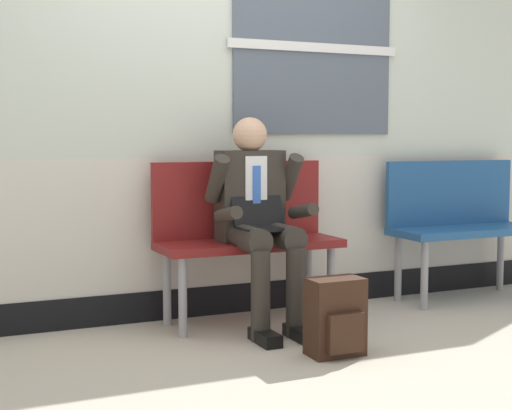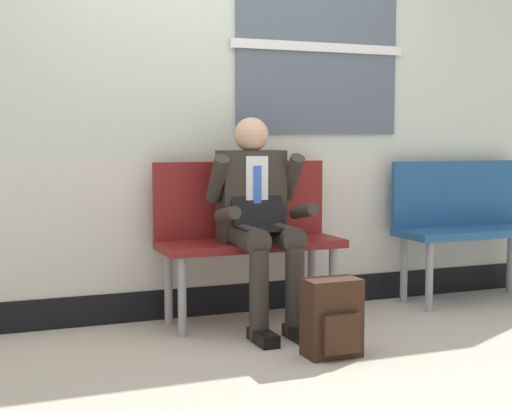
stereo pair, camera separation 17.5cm
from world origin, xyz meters
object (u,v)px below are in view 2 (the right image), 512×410
at_px(bench_with_person, 247,228).
at_px(bench_empty, 466,219).
at_px(person_seated, 259,215).
at_px(backpack, 332,319).

bearing_deg(bench_with_person, bench_empty, -0.06).
height_order(person_seated, backpack, person_seated).
height_order(bench_with_person, backpack, bench_with_person).
distance_m(bench_with_person, backpack, 0.98).
bearing_deg(backpack, bench_empty, 30.32).
distance_m(bench_with_person, person_seated, 0.23).
relative_size(bench_with_person, bench_empty, 1.05).
relative_size(bench_empty, backpack, 2.64).
distance_m(bench_empty, person_seated, 1.67).
bearing_deg(person_seated, bench_empty, 7.01).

